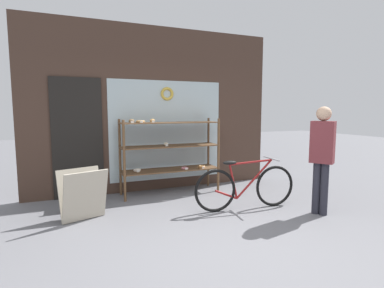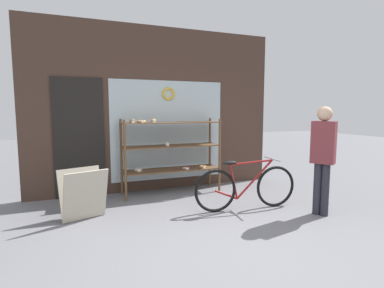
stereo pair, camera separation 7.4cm
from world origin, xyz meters
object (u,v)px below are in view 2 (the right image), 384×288
bicycle (246,187)px  pedestrian (323,152)px  display_case (171,148)px  sandwich_board (83,194)px

bicycle → pedestrian: (0.89, -0.62, 0.58)m
display_case → pedestrian: bearing=-48.9°
sandwich_board → pedestrian: (3.25, -1.08, 0.57)m
bicycle → sandwich_board: bearing=175.1°
bicycle → pedestrian: bearing=-28.7°
display_case → bicycle: (0.80, -1.32, -0.49)m
display_case → pedestrian: size_ratio=1.14×
bicycle → sandwich_board: size_ratio=2.34×
display_case → bicycle: bearing=-58.7°
display_case → pedestrian: pedestrian is taller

